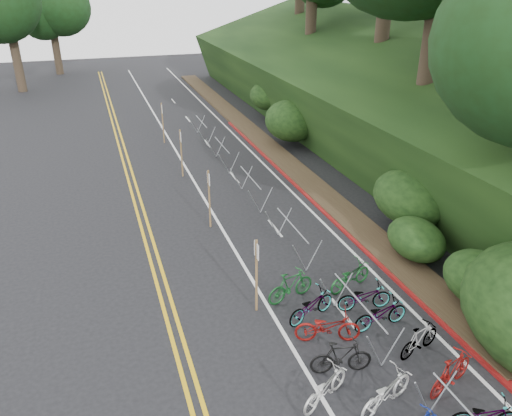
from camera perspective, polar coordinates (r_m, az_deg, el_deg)
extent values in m
cube|color=gold|center=(19.62, -12.35, -4.52)|extent=(0.12, 80.00, 0.01)
cube|color=gold|center=(19.65, -11.48, -4.39)|extent=(0.12, 80.00, 0.01)
cube|color=silver|center=(20.08, -3.43, -3.19)|extent=(0.12, 80.00, 0.01)
cube|color=silver|center=(21.41, 7.47, -1.47)|extent=(0.12, 80.00, 0.01)
cube|color=silver|center=(16.04, 9.90, -11.72)|extent=(0.10, 1.60, 0.01)
cube|color=silver|center=(20.65, 2.20, -2.32)|extent=(0.10, 1.60, 0.01)
cube|color=silver|center=(25.84, -2.48, 3.53)|extent=(0.10, 1.60, 0.01)
cube|color=silver|center=(31.32, -5.59, 7.36)|extent=(0.10, 1.60, 0.01)
cube|color=silver|center=(36.96, -7.79, 10.03)|extent=(0.10, 1.60, 0.01)
cube|color=silver|center=(42.70, -9.43, 11.98)|extent=(0.10, 1.60, 0.01)
cube|color=maroon|center=(23.22, 6.48, 0.91)|extent=(0.25, 28.00, 0.10)
cube|color=black|center=(34.35, 11.80, 13.38)|extent=(12.32, 44.00, 9.11)
cube|color=#382819|center=(32.15, 0.19, 8.10)|extent=(1.40, 44.00, 0.16)
ellipsoid|color=#284C19|center=(16.98, 24.22, -7.34)|extent=(2.00, 2.80, 1.60)
ellipsoid|color=#284C19|center=(20.58, 17.17, 1.17)|extent=(2.60, 3.64, 2.08)
ellipsoid|color=#284C19|center=(25.75, 11.99, 7.60)|extent=(2.20, 3.08, 1.76)
ellipsoid|color=#284C19|center=(30.42, 3.96, 9.94)|extent=(3.00, 4.20, 2.40)
ellipsoid|color=#284C19|center=(36.06, 1.34, 12.69)|extent=(2.40, 3.36, 1.92)
ellipsoid|color=#284C19|center=(40.04, 1.16, 14.95)|extent=(2.80, 3.92, 2.24)
ellipsoid|color=#284C19|center=(18.87, 17.82, -3.38)|extent=(1.80, 2.52, 1.44)
ellipsoid|color=#284C19|center=(29.32, 9.58, 11.17)|extent=(3.20, 4.48, 2.56)
cylinder|color=#2D2319|center=(24.30, 18.95, 14.33)|extent=(0.82, 0.82, 6.00)
cylinder|color=#2D2319|center=(32.11, 14.27, 19.24)|extent=(0.86, 0.86, 6.80)
cylinder|color=#2D2319|center=(38.76, 6.24, 19.24)|extent=(0.80, 0.80, 5.60)
cylinder|color=#2D2319|center=(46.98, 5.00, 21.66)|extent=(0.84, 0.84, 6.40)
cylinder|color=#2D2319|center=(49.89, -25.63, 14.87)|extent=(0.78, 0.78, 5.20)
ellipsoid|color=black|center=(49.46, -26.71, 20.20)|extent=(7.11, 7.11, 6.75)
cylinder|color=#2D2319|center=(57.60, -21.84, 16.39)|extent=(0.76, 0.76, 4.80)
ellipsoid|color=black|center=(57.23, -22.57, 20.58)|extent=(6.22, 6.22, 5.91)
cylinder|color=#8F939A|center=(12.98, 18.47, -19.96)|extent=(0.61, 0.04, 1.19)
cylinder|color=#8F939A|center=(13.27, 20.54, -19.17)|extent=(0.61, 0.04, 1.19)
cylinder|color=#8F939A|center=(14.64, 11.72, -10.38)|extent=(0.05, 3.00, 0.05)
cylinder|color=#8F939A|center=(13.95, 13.37, -15.65)|extent=(0.58, 0.04, 1.13)
cylinder|color=#8F939A|center=(14.20, 15.37, -15.05)|extent=(0.58, 0.04, 1.13)
cylinder|color=#8F939A|center=(15.84, 8.15, -9.56)|extent=(0.58, 0.04, 1.13)
cylinder|color=#8F939A|center=(16.07, 9.96, -9.15)|extent=(0.58, 0.04, 1.13)
cylinder|color=#8F939A|center=(18.45, 4.15, -1.92)|extent=(0.05, 3.00, 0.05)
cylinder|color=#8F939A|center=(17.51, 4.99, -5.71)|extent=(0.58, 0.04, 1.13)
cylinder|color=#8F939A|center=(17.71, 6.66, -5.40)|extent=(0.58, 0.04, 1.13)
cylinder|color=#8F939A|center=(19.77, 1.81, -1.77)|extent=(0.58, 0.04, 1.13)
cylinder|color=#8F939A|center=(19.96, 3.32, -1.54)|extent=(0.58, 0.04, 1.13)
cylinder|color=#8F939A|center=(22.72, -0.65, 3.53)|extent=(0.05, 3.00, 0.05)
cylinder|color=#8F939A|center=(21.64, -0.20, 0.73)|extent=(0.58, 0.04, 1.13)
cylinder|color=#8F939A|center=(21.81, 1.19, 0.93)|extent=(0.58, 0.04, 1.13)
cylinder|color=#8F939A|center=(24.10, -2.30, 3.35)|extent=(0.58, 0.04, 1.13)
cylinder|color=#8F939A|center=(24.25, -1.03, 3.51)|extent=(0.58, 0.04, 1.13)
cylinder|color=#8F939A|center=(27.24, -3.92, 7.21)|extent=(0.05, 3.00, 0.05)
cylinder|color=#8F939A|center=(26.08, -3.68, 5.05)|extent=(0.58, 0.04, 1.13)
cylinder|color=#8F939A|center=(26.22, -2.49, 5.19)|extent=(0.58, 0.04, 1.13)
cylinder|color=#8F939A|center=(28.65, -5.16, 6.87)|extent=(0.58, 0.04, 1.13)
cylinder|color=#8F939A|center=(28.78, -4.07, 6.99)|extent=(0.58, 0.04, 1.13)
cylinder|color=#8F939A|center=(31.91, -6.28, 9.82)|extent=(0.05, 3.00, 0.05)
cylinder|color=#8F939A|center=(30.70, -6.15, 8.08)|extent=(0.58, 0.04, 1.13)
cylinder|color=#8F939A|center=(30.82, -5.13, 8.19)|extent=(0.58, 0.04, 1.13)
cylinder|color=#8F939A|center=(33.33, -7.25, 9.41)|extent=(0.58, 0.04, 1.13)
cylinder|color=#8F939A|center=(33.44, -6.30, 9.51)|extent=(0.58, 0.04, 1.13)
cylinder|color=brown|center=(15.22, 0.05, -7.80)|extent=(0.08, 0.08, 2.50)
cube|color=silver|center=(14.75, 0.05, -4.87)|extent=(0.02, 0.40, 0.50)
cylinder|color=brown|center=(20.32, -5.35, 1.01)|extent=(0.08, 0.08, 2.50)
cube|color=silver|center=(19.97, -5.46, 3.36)|extent=(0.02, 0.40, 0.50)
cylinder|color=brown|center=(25.81, -8.53, 6.19)|extent=(0.08, 0.08, 2.50)
cube|color=silver|center=(25.53, -8.66, 8.10)|extent=(0.02, 0.40, 0.50)
cylinder|color=brown|center=(31.48, -10.60, 9.52)|extent=(0.08, 0.08, 2.50)
cube|color=silver|center=(31.26, -10.73, 11.10)|extent=(0.02, 0.40, 0.50)
imported|color=beige|center=(12.99, 7.90, -19.61)|extent=(1.30, 1.74, 0.87)
imported|color=slate|center=(13.37, 24.71, -20.73)|extent=(1.02, 1.71, 0.85)
imported|color=beige|center=(13.10, 14.65, -19.64)|extent=(1.25, 1.93, 0.96)
imported|color=maroon|center=(14.00, 21.43, -17.07)|extent=(1.06, 1.80, 1.04)
imported|color=black|center=(13.72, 9.70, -16.46)|extent=(0.79, 1.72, 1.00)
imported|color=slate|center=(14.83, 18.19, -14.06)|extent=(0.88, 1.61, 0.93)
imported|color=maroon|center=(14.65, 8.19, -13.27)|extent=(1.19, 1.98, 0.98)
imported|color=slate|center=(15.44, 14.05, -11.64)|extent=(0.77, 1.85, 0.95)
imported|color=slate|center=(15.42, 6.31, -11.03)|extent=(1.20, 1.88, 0.93)
imported|color=slate|center=(16.08, 12.27, -9.88)|extent=(0.85, 1.80, 0.91)
imported|color=#144C1E|center=(16.14, 3.98, -8.85)|extent=(0.91, 1.80, 1.04)
imported|color=#144C1E|center=(16.95, 10.70, -7.65)|extent=(1.17, 1.90, 0.94)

